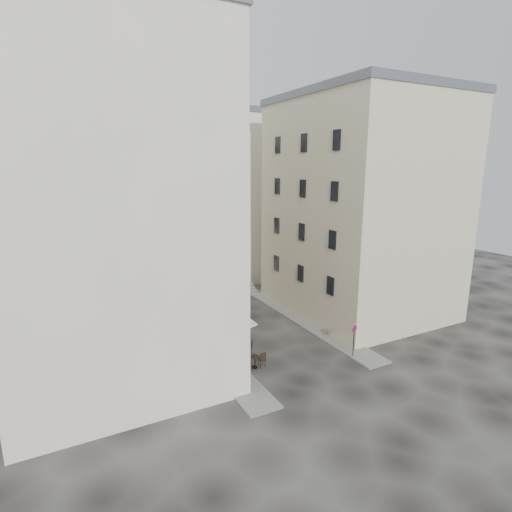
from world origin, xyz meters
TOP-DOWN VIEW (x-y plane):
  - ground at (0.00, 0.00)m, footprint 90.00×90.00m
  - sidewalk_left at (-4.50, 4.00)m, footprint 2.00×22.00m
  - sidewalk_right at (4.50, 3.00)m, footprint 2.00×18.00m
  - building_left at (-10.50, 3.00)m, footprint 12.20×16.20m
  - building_right at (10.50, 3.50)m, footprint 12.20×14.20m
  - building_back at (-1.00, 19.00)m, footprint 18.20×10.20m
  - cafe_storefront at (-4.32, 1.00)m, footprint 1.74×7.30m
  - stone_steps at (0.00, 12.57)m, footprint 9.00×3.15m
  - bollard_near at (-3.25, -1.00)m, footprint 0.12×0.12m
  - bollard_mid at (-3.25, 2.50)m, footprint 0.12×0.12m
  - bollard_far at (-3.25, 6.00)m, footprint 0.12×0.12m
  - no_parking_sign at (3.73, -4.17)m, footprint 0.53×0.18m
  - bistro_table_a at (-2.87, -2.34)m, footprint 1.42×0.67m
  - bistro_table_b at (-2.82, -0.36)m, footprint 1.37×0.64m
  - bistro_table_c at (-3.01, 1.61)m, footprint 1.34×0.63m
  - bistro_table_d at (-2.55, 2.55)m, footprint 1.27×0.59m
  - bistro_table_e at (-2.98, 4.20)m, footprint 1.19×0.56m
  - pedestrian at (-3.12, 1.76)m, footprint 0.78×0.64m

SIDE VIEW (x-z plane):
  - ground at x=0.00m, z-range 0.00..0.00m
  - sidewalk_left at x=-4.50m, z-range 0.00..0.12m
  - sidewalk_right at x=4.50m, z-range 0.00..0.12m
  - stone_steps at x=0.00m, z-range 0.00..0.80m
  - bistro_table_e at x=-2.98m, z-range 0.01..0.84m
  - bistro_table_d at x=-2.55m, z-range 0.01..0.90m
  - bistro_table_c at x=-3.01m, z-range 0.01..0.95m
  - bistro_table_b at x=-2.82m, z-range 0.01..0.97m
  - bistro_table_a at x=-2.87m, z-range 0.01..1.01m
  - bollard_near at x=-3.25m, z-range 0.04..1.02m
  - bollard_mid at x=-3.25m, z-range 0.04..1.02m
  - bollard_far at x=-3.25m, z-range 0.04..1.02m
  - pedestrian at x=-3.12m, z-range 0.00..1.84m
  - no_parking_sign at x=3.73m, z-range 0.50..2.86m
  - cafe_storefront at x=-4.32m, z-range 0.13..3.63m
  - building_right at x=10.50m, z-range 0.01..18.61m
  - building_back at x=-1.00m, z-range 0.01..18.61m
  - building_left at x=-10.50m, z-range 0.01..20.61m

